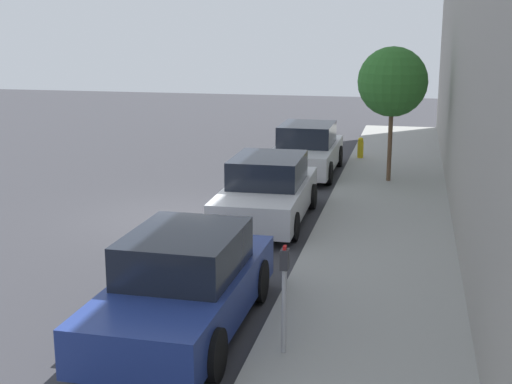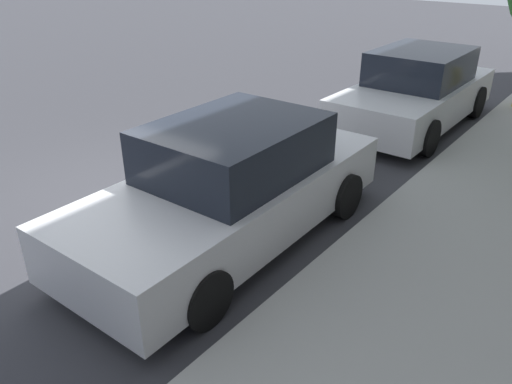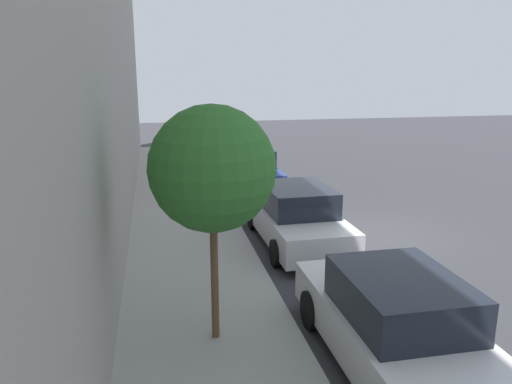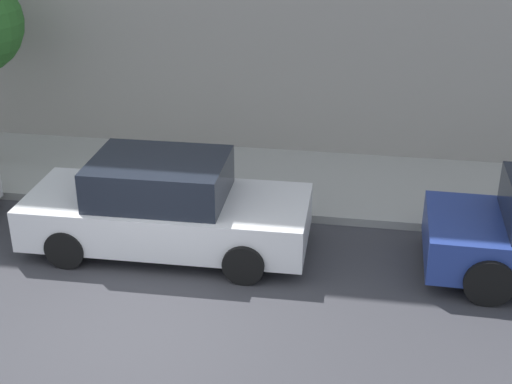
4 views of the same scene
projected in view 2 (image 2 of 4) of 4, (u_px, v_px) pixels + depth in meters
The scene contains 4 objects.
ground_plane at pixel (111, 194), 7.59m from camera, with size 60.00×60.00×0.00m, color #38383D.
sidewalk at pixel (435, 332), 4.80m from camera, with size 3.02×32.00×0.15m.
parked_sedan_second at pixel (232, 186), 6.16m from camera, with size 1.92×4.53×1.54m.
parked_sedan_third at pixel (416, 91), 10.08m from camera, with size 1.92×4.50×1.54m.
Camera 2 is at (5.92, -3.96, 3.43)m, focal length 35.00 mm.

